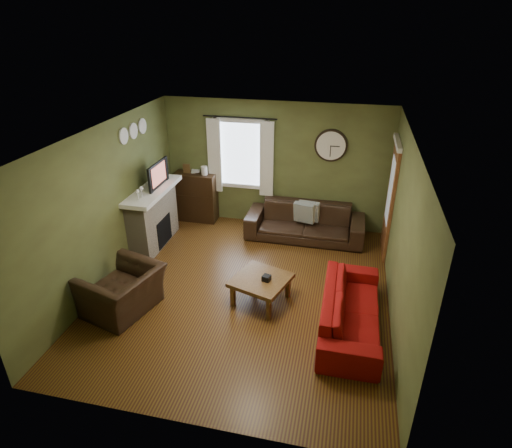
% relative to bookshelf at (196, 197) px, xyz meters
% --- Properties ---
extents(floor, '(4.60, 5.20, 0.00)m').
position_rel_bookshelf_xyz_m(floor, '(1.68, -2.39, -0.53)').
color(floor, '#4C2E11').
rests_on(floor, ground).
extents(ceiling, '(4.60, 5.20, 0.00)m').
position_rel_bookshelf_xyz_m(ceiling, '(1.68, -2.39, 2.07)').
color(ceiling, white).
rests_on(ceiling, ground).
extents(wall_left, '(0.00, 5.20, 2.60)m').
position_rel_bookshelf_xyz_m(wall_left, '(-0.62, -2.39, 0.77)').
color(wall_left, '#535C2D').
rests_on(wall_left, ground).
extents(wall_right, '(0.00, 5.20, 2.60)m').
position_rel_bookshelf_xyz_m(wall_right, '(3.98, -2.39, 0.77)').
color(wall_right, '#535C2D').
rests_on(wall_right, ground).
extents(wall_back, '(4.60, 0.00, 2.60)m').
position_rel_bookshelf_xyz_m(wall_back, '(1.68, 0.21, 0.77)').
color(wall_back, '#535C2D').
rests_on(wall_back, ground).
extents(wall_front, '(4.60, 0.00, 2.60)m').
position_rel_bookshelf_xyz_m(wall_front, '(1.68, -4.99, 0.77)').
color(wall_front, '#535C2D').
rests_on(wall_front, ground).
extents(fireplace, '(0.40, 1.40, 1.10)m').
position_rel_bookshelf_xyz_m(fireplace, '(-0.42, -1.24, 0.02)').
color(fireplace, gray).
rests_on(fireplace, floor).
extents(firebox, '(0.04, 0.60, 0.55)m').
position_rel_bookshelf_xyz_m(firebox, '(-0.23, -1.24, -0.23)').
color(firebox, black).
rests_on(firebox, fireplace).
extents(mantel, '(0.58, 1.60, 0.08)m').
position_rel_bookshelf_xyz_m(mantel, '(-0.39, -1.24, 0.61)').
color(mantel, white).
rests_on(mantel, fireplace).
extents(tv, '(0.08, 0.60, 0.35)m').
position_rel_bookshelf_xyz_m(tv, '(-0.37, -1.09, 0.82)').
color(tv, black).
rests_on(tv, mantel).
extents(tv_screen, '(0.02, 0.62, 0.36)m').
position_rel_bookshelf_xyz_m(tv_screen, '(-0.29, -1.09, 0.88)').
color(tv_screen, '#994C3F').
rests_on(tv_screen, mantel).
extents(medallion_left, '(0.28, 0.28, 0.03)m').
position_rel_bookshelf_xyz_m(medallion_left, '(-0.60, -1.59, 1.72)').
color(medallion_left, white).
rests_on(medallion_left, wall_left).
extents(medallion_mid, '(0.28, 0.28, 0.03)m').
position_rel_bookshelf_xyz_m(medallion_mid, '(-0.60, -1.24, 1.72)').
color(medallion_mid, white).
rests_on(medallion_mid, wall_left).
extents(medallion_right, '(0.28, 0.28, 0.03)m').
position_rel_bookshelf_xyz_m(medallion_right, '(-0.60, -0.89, 1.72)').
color(medallion_right, white).
rests_on(medallion_right, wall_left).
extents(window_pane, '(1.00, 0.02, 1.30)m').
position_rel_bookshelf_xyz_m(window_pane, '(0.98, 0.19, 0.97)').
color(window_pane, silver).
rests_on(window_pane, wall_back).
extents(curtain_rod, '(0.03, 0.03, 1.50)m').
position_rel_bookshelf_xyz_m(curtain_rod, '(0.98, 0.09, 1.74)').
color(curtain_rod, black).
rests_on(curtain_rod, wall_back).
extents(curtain_left, '(0.28, 0.04, 1.55)m').
position_rel_bookshelf_xyz_m(curtain_left, '(0.43, 0.09, 0.92)').
color(curtain_left, silver).
rests_on(curtain_left, wall_back).
extents(curtain_right, '(0.28, 0.04, 1.55)m').
position_rel_bookshelf_xyz_m(curtain_right, '(1.53, 0.09, 0.92)').
color(curtain_right, silver).
rests_on(curtain_right, wall_back).
extents(wall_clock, '(0.64, 0.06, 0.64)m').
position_rel_bookshelf_xyz_m(wall_clock, '(2.78, 0.16, 1.27)').
color(wall_clock, white).
rests_on(wall_clock, wall_back).
extents(door, '(0.05, 0.90, 2.10)m').
position_rel_bookshelf_xyz_m(door, '(3.95, -0.54, 0.52)').
color(door, brown).
rests_on(door, floor).
extents(bookshelf, '(0.89, 0.38, 1.06)m').
position_rel_bookshelf_xyz_m(bookshelf, '(0.00, 0.00, 0.00)').
color(bookshelf, black).
rests_on(bookshelf, floor).
extents(book, '(0.24, 0.28, 0.02)m').
position_rel_bookshelf_xyz_m(book, '(-0.11, 0.10, 0.43)').
color(book, brown).
rests_on(book, bookshelf).
extents(sofa_brown, '(2.33, 0.91, 0.68)m').
position_rel_bookshelf_xyz_m(sofa_brown, '(2.41, -0.31, -0.19)').
color(sofa_brown, black).
rests_on(sofa_brown, floor).
extents(pillow_left, '(0.43, 0.22, 0.41)m').
position_rel_bookshelf_xyz_m(pillow_left, '(2.38, -0.32, 0.02)').
color(pillow_left, gray).
rests_on(pillow_left, sofa_brown).
extents(pillow_right, '(0.43, 0.18, 0.41)m').
position_rel_bookshelf_xyz_m(pillow_right, '(2.47, -0.23, 0.02)').
color(pillow_right, gray).
rests_on(pillow_right, sofa_brown).
extents(sofa_red, '(0.81, 2.08, 0.61)m').
position_rel_bookshelf_xyz_m(sofa_red, '(3.39, -2.91, -0.23)').
color(sofa_red, maroon).
rests_on(sofa_red, floor).
extents(armchair, '(1.20, 1.29, 0.70)m').
position_rel_bookshelf_xyz_m(armchair, '(-0.00, -3.28, -0.18)').
color(armchair, black).
rests_on(armchair, floor).
extents(coffee_table, '(1.00, 1.00, 0.43)m').
position_rel_bookshelf_xyz_m(coffee_table, '(2.00, -2.60, -0.32)').
color(coffee_table, brown).
rests_on(coffee_table, floor).
extents(tissue_box, '(0.14, 0.14, 0.09)m').
position_rel_bookshelf_xyz_m(tissue_box, '(2.09, -2.63, -0.13)').
color(tissue_box, black).
rests_on(tissue_box, coffee_table).
extents(wine_glass_a, '(0.07, 0.07, 0.19)m').
position_rel_bookshelf_xyz_m(wine_glass_a, '(-0.37, -1.78, 0.75)').
color(wine_glass_a, white).
rests_on(wine_glass_a, mantel).
extents(wine_glass_b, '(0.07, 0.07, 0.20)m').
position_rel_bookshelf_xyz_m(wine_glass_b, '(-0.37, -1.65, 0.75)').
color(wine_glass_b, white).
rests_on(wine_glass_b, mantel).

